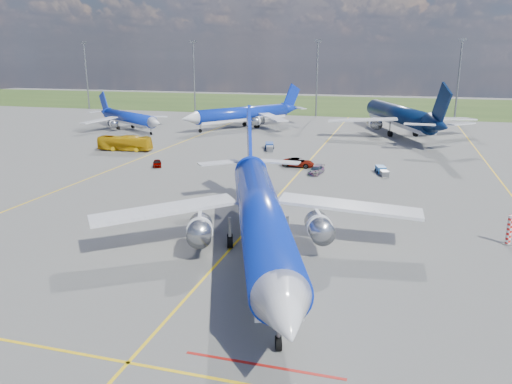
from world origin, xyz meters
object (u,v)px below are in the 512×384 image
(apron_bus, at_px, (125,143))
(bg_jet_n, at_px, (397,134))
(service_car_c, at_px, (316,170))
(baggage_tug_c, at_px, (270,147))
(bg_jet_nnw, at_px, (243,128))
(main_airliner, at_px, (261,258))
(service_car_b, at_px, (298,162))
(service_car_a, at_px, (157,163))
(baggage_tug_w, at_px, (382,171))
(warning_post, at_px, (509,230))
(bg_jet_nw, at_px, (130,130))

(apron_bus, bearing_deg, bg_jet_n, -59.90)
(bg_jet_n, xyz_separation_m, service_car_c, (-11.84, -46.26, 0.62))
(baggage_tug_c, bearing_deg, bg_jet_nnw, 101.08)
(main_airliner, xyz_separation_m, service_car_b, (-4.38, 39.33, 0.75))
(main_airliner, relative_size, apron_bus, 4.23)
(service_car_a, bearing_deg, service_car_c, -22.34)
(apron_bus, xyz_separation_m, baggage_tug_w, (49.32, -6.47, -1.00))
(apron_bus, bearing_deg, main_airliner, -143.66)
(service_car_b, distance_m, baggage_tug_w, 13.81)
(bg_jet_nnw, height_order, bg_jet_n, bg_jet_n)
(apron_bus, relative_size, service_car_c, 2.51)
(bg_jet_nnw, height_order, apron_bus, bg_jet_nnw)
(bg_jet_nnw, bearing_deg, apron_bus, -74.28)
(service_car_b, bearing_deg, baggage_tug_c, 31.47)
(baggage_tug_w, relative_size, baggage_tug_c, 0.85)
(service_car_c, xyz_separation_m, baggage_tug_c, (-12.41, 18.61, -0.05))
(main_airliner, height_order, service_car_a, main_airliner)
(bg_jet_n, height_order, baggage_tug_w, bg_jet_n)
(apron_bus, height_order, service_car_a, apron_bus)
(service_car_b, bearing_deg, service_car_c, -138.76)
(bg_jet_n, xyz_separation_m, baggage_tug_c, (-24.25, -27.65, 0.56))
(main_airliner, relative_size, baggage_tug_c, 8.12)
(main_airliner, bearing_deg, warning_post, 4.13)
(service_car_b, relative_size, baggage_tug_w, 1.14)
(service_car_a, xyz_separation_m, baggage_tug_w, (36.59, 5.02, -0.10))
(bg_jet_n, relative_size, baggage_tug_c, 8.86)
(bg_jet_nnw, bearing_deg, bg_jet_n, 34.38)
(apron_bus, distance_m, service_car_b, 35.95)
(apron_bus, bearing_deg, baggage_tug_c, -76.94)
(bg_jet_n, distance_m, service_car_a, 61.69)
(warning_post, bearing_deg, baggage_tug_w, 115.27)
(bg_jet_nnw, distance_m, main_airliner, 85.88)
(baggage_tug_w, bearing_deg, apron_bus, 156.75)
(warning_post, height_order, main_airliner, main_airliner)
(warning_post, relative_size, apron_bus, 0.28)
(warning_post, xyz_separation_m, bg_jet_n, (-11.36, 71.23, -1.50))
(bg_jet_n, height_order, apron_bus, bg_jet_n)
(main_airliner, relative_size, service_car_a, 13.27)
(bg_jet_n, xyz_separation_m, apron_bus, (-51.19, -36.73, 1.48))
(service_car_c, bearing_deg, baggage_tug_w, 26.83)
(bg_jet_nw, relative_size, apron_bus, 3.08)
(main_airliner, distance_m, baggage_tug_w, 39.17)
(warning_post, relative_size, baggage_tug_c, 0.54)
(bg_jet_nw, distance_m, service_car_b, 58.22)
(baggage_tug_c, bearing_deg, apron_bus, -177.42)
(main_airliner, distance_m, baggage_tug_c, 55.15)
(bg_jet_nnw, bearing_deg, main_airliner, -36.82)
(bg_jet_nw, relative_size, baggage_tug_w, 6.92)
(main_airliner, xyz_separation_m, service_car_a, (-27.22, 33.01, 0.58))
(bg_jet_nw, distance_m, bg_jet_n, 65.89)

